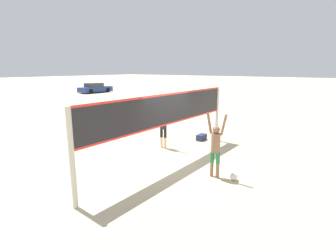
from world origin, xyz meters
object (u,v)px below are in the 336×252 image
(player_spiker, at_px, (216,144))
(parked_car_near, at_px, (95,88))
(volleyball, at_px, (234,177))
(volleyball_net, at_px, (168,116))
(gear_bag, at_px, (201,137))
(player_blocker, at_px, (163,123))

(player_spiker, xyz_separation_m, parked_car_near, (16.35, 26.61, -0.46))
(volleyball, bearing_deg, volleyball_net, 90.77)
(player_spiker, height_order, gear_bag, player_spiker)
(gear_bag, bearing_deg, volleyball_net, -170.40)
(volleyball, bearing_deg, player_blocker, 69.92)
(volleyball_net, distance_m, gear_bag, 3.84)
(volleyball_net, xyz_separation_m, volleyball, (0.03, -2.47, -1.62))
(volleyball, bearing_deg, gear_bag, 41.81)
(player_spiker, bearing_deg, volleyball, -169.61)
(player_blocker, bearing_deg, volleyball_net, -47.39)
(player_spiker, relative_size, player_blocker, 0.98)
(volleyball_net, height_order, gear_bag, volleyball_net)
(gear_bag, relative_size, parked_car_near, 0.12)
(volleyball_net, height_order, player_blocker, volleyball_net)
(parked_car_near, bearing_deg, player_spiker, -122.61)
(player_blocker, xyz_separation_m, parked_car_near, (14.86, 23.44, -0.48))
(volleyball, xyz_separation_m, gear_bag, (3.41, 3.05, 0.02))
(player_spiker, bearing_deg, volleyball_net, -2.33)
(player_blocker, height_order, parked_car_near, player_blocker)
(volleyball_net, distance_m, player_spiker, 1.99)
(gear_bag, xyz_separation_m, parked_car_near, (12.83, 24.15, 0.46))
(volleyball, height_order, parked_car_near, parked_car_near)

